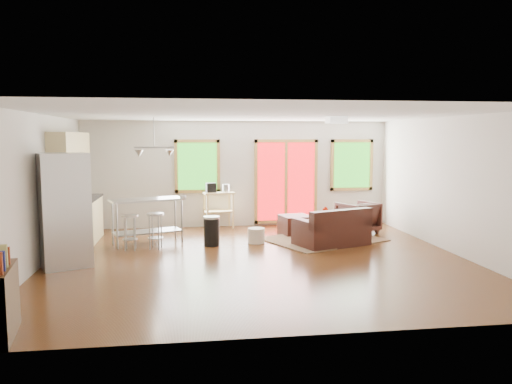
{
  "coord_description": "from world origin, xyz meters",
  "views": [
    {
      "loc": [
        -1.26,
        -8.73,
        2.21
      ],
      "look_at": [
        0.0,
        0.3,
        1.2
      ],
      "focal_mm": 35.0,
      "sensor_mm": 36.0,
      "label": 1
    }
  ],
  "objects": [
    {
      "name": "vase",
      "position": [
        1.71,
        1.63,
        0.51
      ],
      "size": [
        0.22,
        0.23,
        0.3
      ],
      "rotation": [
        0.0,
        0.0,
        -0.32
      ],
      "color": "silver",
      "rests_on": "coffee_table"
    },
    {
      "name": "book",
      "position": [
        2.04,
        1.64,
        0.55
      ],
      "size": [
        0.22,
        0.11,
        0.3
      ],
      "primitive_type": "imported",
      "rotation": [
        0.0,
        0.0,
        0.39
      ],
      "color": "maroon",
      "rests_on": "coffee_table"
    },
    {
      "name": "front_wall",
      "position": [
        0.0,
        -3.51,
        1.3
      ],
      "size": [
        7.5,
        0.02,
        2.6
      ],
      "primitive_type": "cube",
      "color": "beige",
      "rests_on": "ground"
    },
    {
      "name": "ottoman",
      "position": [
        1.18,
        2.25,
        0.22
      ],
      "size": [
        0.76,
        0.76,
        0.43
      ],
      "primitive_type": "cube",
      "rotation": [
        0.0,
        0.0,
        0.19
      ],
      "color": "black",
      "rests_on": "floor"
    },
    {
      "name": "french_doors",
      "position": [
        1.2,
        3.46,
        1.1
      ],
      "size": [
        1.6,
        0.05,
        2.1
      ],
      "color": "red",
      "rests_on": "back_wall"
    },
    {
      "name": "loveseat",
      "position": [
        1.68,
        0.99,
        0.3
      ],
      "size": [
        1.64,
        1.27,
        0.77
      ],
      "rotation": [
        0.0,
        0.0,
        0.36
      ],
      "color": "black",
      "rests_on": "floor"
    },
    {
      "name": "ceiling",
      "position": [
        0.0,
        0.0,
        2.61
      ],
      "size": [
        7.5,
        7.0,
        0.02
      ],
      "primitive_type": "cube",
      "color": "silver",
      "rests_on": "ground"
    },
    {
      "name": "ceiling_flush",
      "position": [
        1.6,
        0.6,
        2.53
      ],
      "size": [
        0.35,
        0.35,
        0.12
      ],
      "primitive_type": "cube",
      "color": "white",
      "rests_on": "ceiling"
    },
    {
      "name": "armchair",
      "position": [
        2.64,
        2.21,
        0.4
      ],
      "size": [
        1.01,
        0.98,
        0.8
      ],
      "primitive_type": "imported",
      "rotation": [
        0.0,
        0.0,
        3.57
      ],
      "color": "black",
      "rests_on": "floor"
    },
    {
      "name": "island",
      "position": [
        -2.08,
        1.71,
        0.64
      ],
      "size": [
        1.59,
        1.04,
        0.94
      ],
      "rotation": [
        0.0,
        0.0,
        0.33
      ],
      "color": "#B7BABC",
      "rests_on": "floor"
    },
    {
      "name": "pouf",
      "position": [
        0.16,
        1.44,
        0.15
      ],
      "size": [
        0.43,
        0.43,
        0.31
      ],
      "primitive_type": "cylinder",
      "rotation": [
        0.0,
        0.0,
        0.25
      ],
      "color": "beige",
      "rests_on": "floor"
    },
    {
      "name": "coffee_table",
      "position": [
        1.75,
        1.83,
        0.33
      ],
      "size": [
        1.09,
        0.85,
        0.38
      ],
      "rotation": [
        0.0,
        0.0,
        -0.32
      ],
      "color": "#382613",
      "rests_on": "floor"
    },
    {
      "name": "window_right",
      "position": [
        2.9,
        3.46,
        1.5
      ],
      "size": [
        1.1,
        0.05,
        1.3
      ],
      "color": "#1C5E14",
      "rests_on": "back_wall"
    },
    {
      "name": "right_wall",
      "position": [
        3.76,
        0.0,
        1.3
      ],
      "size": [
        0.02,
        7.0,
        2.6
      ],
      "primitive_type": "cube",
      "color": "beige",
      "rests_on": "ground"
    },
    {
      "name": "back_wall",
      "position": [
        0.0,
        3.51,
        1.3
      ],
      "size": [
        7.5,
        0.02,
        2.6
      ],
      "primitive_type": "cube",
      "color": "beige",
      "rests_on": "ground"
    },
    {
      "name": "bar_stool_a",
      "position": [
        -2.38,
        1.14,
        0.52
      ],
      "size": [
        0.34,
        0.34,
        0.69
      ],
      "rotation": [
        0.0,
        0.0,
        -0.02
      ],
      "color": "#B7BABC",
      "rests_on": "floor"
    },
    {
      "name": "bar_stool_b",
      "position": [
        -1.89,
        1.17,
        0.53
      ],
      "size": [
        0.41,
        0.41,
        0.71
      ],
      "rotation": [
        0.0,
        0.0,
        -0.24
      ],
      "color": "#B7BABC",
      "rests_on": "floor"
    },
    {
      "name": "cup",
      "position": [
        -1.34,
        1.28,
        1.01
      ],
      "size": [
        0.13,
        0.11,
        0.13
      ],
      "primitive_type": "imported",
      "rotation": [
        0.0,
        0.0,
        -0.08
      ],
      "color": "silver",
      "rests_on": "island"
    },
    {
      "name": "window_left",
      "position": [
        -1.0,
        3.46,
        1.5
      ],
      "size": [
        1.1,
        0.05,
        1.3
      ],
      "color": "#1C5E14",
      "rests_on": "back_wall"
    },
    {
      "name": "left_wall",
      "position": [
        -3.76,
        0.0,
        1.3
      ],
      "size": [
        0.02,
        7.0,
        2.6
      ],
      "primitive_type": "cube",
      "color": "beige",
      "rests_on": "ground"
    },
    {
      "name": "rug",
      "position": [
        1.63,
        1.55,
        0.01
      ],
      "size": [
        2.82,
        2.56,
        0.02
      ],
      "primitive_type": "cube",
      "rotation": [
        0.0,
        0.0,
        0.43
      ],
      "color": "#495F3A",
      "rests_on": "floor"
    },
    {
      "name": "trash_can",
      "position": [
        -0.77,
        1.3,
        0.31
      ],
      "size": [
        0.35,
        0.35,
        0.6
      ],
      "rotation": [
        0.0,
        0.0,
        -0.07
      ],
      "color": "black",
      "rests_on": "floor"
    },
    {
      "name": "kitchen_cart",
      "position": [
        -0.53,
        3.28,
        0.76
      ],
      "size": [
        0.79,
        0.58,
        1.11
      ],
      "rotation": [
        0.0,
        0.0,
        0.17
      ],
      "color": "tan",
      "rests_on": "floor"
    },
    {
      "name": "cabinets",
      "position": [
        -3.49,
        1.7,
        0.93
      ],
      "size": [
        0.64,
        2.24,
        2.3
      ],
      "color": "tan",
      "rests_on": "floor"
    },
    {
      "name": "refrigerator",
      "position": [
        -3.34,
        0.05,
        0.97
      ],
      "size": [
        1.01,
        1.0,
        1.94
      ],
      "rotation": [
        0.0,
        0.0,
        0.41
      ],
      "color": "#B7BABC",
      "rests_on": "floor"
    },
    {
      "name": "floor",
      "position": [
        0.0,
        0.0,
        -0.01
      ],
      "size": [
        7.5,
        7.0,
        0.02
      ],
      "primitive_type": "cube",
      "color": "#381D0C",
      "rests_on": "ground"
    },
    {
      "name": "pendant_light",
      "position": [
        -1.9,
        1.5,
        1.9
      ],
      "size": [
        0.8,
        0.18,
        0.79
      ],
      "color": "gray",
      "rests_on": "ceiling"
    }
  ]
}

